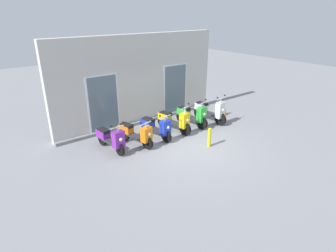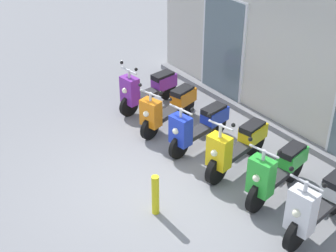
% 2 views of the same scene
% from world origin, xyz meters
% --- Properties ---
extents(ground_plane, '(40.00, 40.00, 0.00)m').
position_xyz_m(ground_plane, '(0.00, 0.00, 0.00)').
color(ground_plane, gray).
extents(storefront_facade, '(7.62, 0.50, 3.68)m').
position_xyz_m(storefront_facade, '(0.00, 3.15, 1.78)').
color(storefront_facade, beige).
rests_on(storefront_facade, ground_plane).
extents(scooter_purple, '(0.55, 1.55, 1.16)m').
position_xyz_m(scooter_purple, '(-2.33, 1.41, 0.46)').
color(scooter_purple, black).
rests_on(scooter_purple, ground_plane).
extents(scooter_orange, '(0.74, 1.59, 1.10)m').
position_xyz_m(scooter_orange, '(-1.41, 1.27, 0.45)').
color(scooter_orange, black).
rests_on(scooter_orange, ground_plane).
extents(scooter_blue, '(0.64, 1.56, 1.13)m').
position_xyz_m(scooter_blue, '(-0.50, 1.30, 0.46)').
color(scooter_blue, black).
rests_on(scooter_blue, ground_plane).
extents(scooter_yellow, '(0.67, 1.66, 1.25)m').
position_xyz_m(scooter_yellow, '(0.45, 1.37, 0.46)').
color(scooter_yellow, black).
rests_on(scooter_yellow, ground_plane).
extents(scooter_green, '(0.65, 1.59, 1.23)m').
position_xyz_m(scooter_green, '(1.39, 1.36, 0.49)').
color(scooter_green, black).
rests_on(scooter_green, ground_plane).
extents(scooter_white, '(0.60, 1.69, 1.29)m').
position_xyz_m(scooter_white, '(2.34, 1.22, 0.52)').
color(scooter_white, black).
rests_on(scooter_white, ground_plane).
extents(traffic_cone, '(0.32, 0.32, 0.52)m').
position_xyz_m(traffic_cone, '(3.46, 1.45, 0.26)').
color(traffic_cone, orange).
rests_on(traffic_cone, ground_plane).
extents(curb_bollard, '(0.12, 0.12, 0.70)m').
position_xyz_m(curb_bollard, '(0.59, -0.46, 0.35)').
color(curb_bollard, yellow).
rests_on(curb_bollard, ground_plane).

